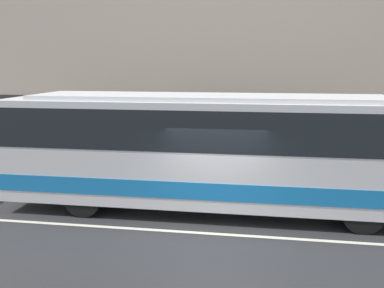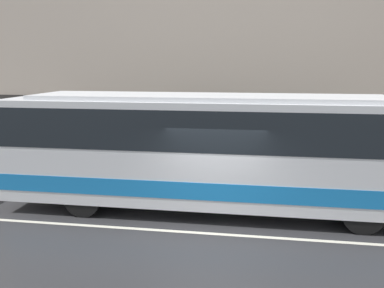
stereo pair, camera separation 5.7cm
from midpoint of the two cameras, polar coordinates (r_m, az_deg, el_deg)
name	(u,v)px [view 1 (the left image)]	position (r m, az deg, el deg)	size (l,w,h in m)	color
ground_plane	(213,234)	(10.60, 2.60, -11.87)	(60.00, 60.00, 0.00)	#2D2D30
sidewalk	(230,175)	(15.63, 4.93, -4.20)	(60.00, 2.67, 0.15)	gray
building_facade	(235,2)	(16.74, 5.70, 18.32)	(60.00, 0.35, 13.06)	#B7A899
lane_stripe	(213,234)	(10.60, 2.60, -11.85)	(54.00, 0.14, 0.01)	beige
transit_bus	(207,146)	(11.82, 1.82, -0.29)	(11.19, 2.57, 3.23)	silver
pedestrian_waiting	(217,155)	(14.77, 3.31, -1.53)	(0.36, 0.36, 1.72)	#1E5933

